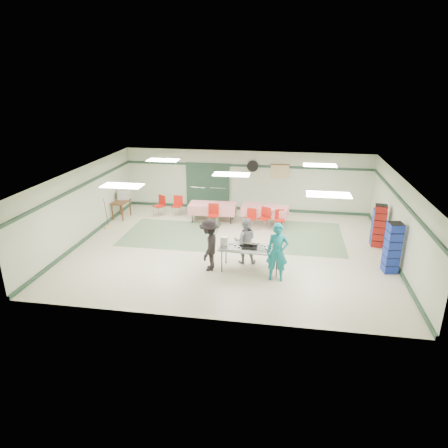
% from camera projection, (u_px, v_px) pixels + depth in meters
% --- Properties ---
extents(floor, '(11.00, 11.00, 0.00)m').
position_uv_depth(floor, '(231.00, 248.00, 14.21)').
color(floor, beige).
rests_on(floor, ground).
extents(ceiling, '(11.00, 11.00, 0.00)m').
position_uv_depth(ceiling, '(231.00, 174.00, 13.29)').
color(ceiling, white).
rests_on(ceiling, wall_back).
extents(wall_back, '(11.00, 0.00, 11.00)m').
position_uv_depth(wall_back, '(246.00, 181.00, 17.92)').
color(wall_back, beige).
rests_on(wall_back, floor).
extents(wall_front, '(11.00, 0.00, 11.00)m').
position_uv_depth(wall_front, '(204.00, 271.00, 9.58)').
color(wall_front, beige).
rests_on(wall_front, floor).
extents(wall_left, '(0.00, 9.00, 9.00)m').
position_uv_depth(wall_left, '(83.00, 204.00, 14.59)').
color(wall_left, beige).
rests_on(wall_left, floor).
extents(wall_right, '(0.00, 9.00, 9.00)m').
position_uv_depth(wall_right, '(399.00, 221.00, 12.91)').
color(wall_right, beige).
rests_on(wall_right, floor).
extents(trim_back, '(11.00, 0.06, 0.10)m').
position_uv_depth(trim_back, '(246.00, 166.00, 17.65)').
color(trim_back, '#213D2C').
rests_on(trim_back, wall_back).
extents(baseboard_back, '(11.00, 0.06, 0.12)m').
position_uv_depth(baseboard_back, '(245.00, 208.00, 18.34)').
color(baseboard_back, '#213D2C').
rests_on(baseboard_back, floor).
extents(trim_left, '(0.06, 9.00, 0.10)m').
position_uv_depth(trim_left, '(81.00, 186.00, 14.34)').
color(trim_left, '#213D2C').
rests_on(trim_left, wall_back).
extents(baseboard_left, '(0.06, 9.00, 0.12)m').
position_uv_depth(baseboard_left, '(88.00, 237.00, 15.03)').
color(baseboard_left, '#213D2C').
rests_on(baseboard_left, floor).
extents(trim_right, '(0.06, 9.00, 0.10)m').
position_uv_depth(trim_right, '(401.00, 200.00, 12.68)').
color(trim_right, '#213D2C').
rests_on(trim_right, wall_back).
extents(baseboard_right, '(0.06, 9.00, 0.12)m').
position_uv_depth(baseboard_right, '(392.00, 257.00, 13.36)').
color(baseboard_right, '#213D2C').
rests_on(baseboard_right, floor).
extents(green_patch_a, '(3.50, 3.00, 0.01)m').
position_uv_depth(green_patch_a, '(171.00, 234.00, 15.52)').
color(green_patch_a, gray).
rests_on(green_patch_a, floor).
extents(green_patch_b, '(2.50, 3.50, 0.01)m').
position_uv_depth(green_patch_b, '(309.00, 237.00, 15.18)').
color(green_patch_b, gray).
rests_on(green_patch_b, floor).
extents(double_door_left, '(0.90, 0.06, 2.10)m').
position_uv_depth(double_door_left, '(198.00, 186.00, 18.30)').
color(double_door_left, '#989A98').
rests_on(double_door_left, floor).
extents(double_door_right, '(0.90, 0.06, 2.10)m').
position_uv_depth(double_door_right, '(218.00, 187.00, 18.16)').
color(double_door_right, '#989A98').
rests_on(double_door_right, floor).
extents(door_frame, '(2.00, 0.03, 2.15)m').
position_uv_depth(door_frame, '(208.00, 186.00, 18.21)').
color(door_frame, '#213D2C').
rests_on(door_frame, floor).
extents(wall_fan, '(0.50, 0.10, 0.50)m').
position_uv_depth(wall_fan, '(253.00, 166.00, 17.58)').
color(wall_fan, black).
rests_on(wall_fan, wall_back).
extents(scroll_banner, '(0.80, 0.02, 0.60)m').
position_uv_depth(scroll_banner, '(280.00, 172.00, 17.46)').
color(scroll_banner, tan).
rests_on(scroll_banner, wall_back).
extents(serving_table, '(1.99, 0.89, 0.76)m').
position_uv_depth(serving_table, '(251.00, 249.00, 12.35)').
color(serving_table, '#A4A5A0').
rests_on(serving_table, floor).
extents(sheet_tray_right, '(0.57, 0.44, 0.02)m').
position_uv_depth(sheet_tray_right, '(269.00, 249.00, 12.21)').
color(sheet_tray_right, silver).
rests_on(sheet_tray_right, serving_table).
extents(sheet_tray_mid, '(0.64, 0.50, 0.02)m').
position_uv_depth(sheet_tray_mid, '(249.00, 246.00, 12.43)').
color(sheet_tray_mid, silver).
rests_on(sheet_tray_mid, serving_table).
extents(sheet_tray_left, '(0.65, 0.50, 0.02)m').
position_uv_depth(sheet_tray_left, '(232.00, 248.00, 12.32)').
color(sheet_tray_left, silver).
rests_on(sheet_tray_left, serving_table).
extents(baking_pan, '(0.48, 0.31, 0.08)m').
position_uv_depth(baking_pan, '(250.00, 247.00, 12.29)').
color(baking_pan, black).
rests_on(baking_pan, serving_table).
extents(foam_box_stack, '(0.23, 0.21, 0.31)m').
position_uv_depth(foam_box_stack, '(224.00, 241.00, 12.44)').
color(foam_box_stack, white).
rests_on(foam_box_stack, serving_table).
extents(volunteer_teal, '(0.67, 0.45, 1.78)m').
position_uv_depth(volunteer_teal, '(277.00, 252.00, 11.70)').
color(volunteer_teal, '#137883').
rests_on(volunteer_teal, floor).
extents(volunteer_grey, '(0.83, 0.70, 1.54)m').
position_uv_depth(volunteer_grey, '(245.00, 241.00, 12.87)').
color(volunteer_grey, '#96969B').
rests_on(volunteer_grey, floor).
extents(volunteer_dark, '(0.62, 1.08, 1.67)m').
position_uv_depth(volunteer_dark, '(209.00, 245.00, 12.37)').
color(volunteer_dark, black).
rests_on(volunteer_dark, floor).
extents(dining_table_a, '(1.95, 1.09, 0.77)m').
position_uv_depth(dining_table_a, '(265.00, 211.00, 16.40)').
color(dining_table_a, red).
rests_on(dining_table_a, floor).
extents(dining_table_b, '(1.98, 0.93, 0.77)m').
position_uv_depth(dining_table_b, '(212.00, 208.00, 16.74)').
color(dining_table_b, red).
rests_on(dining_table_b, floor).
extents(chair_a, '(0.54, 0.54, 0.88)m').
position_uv_depth(chair_a, '(265.00, 216.00, 15.88)').
color(chair_a, '#B2120E').
rests_on(chair_a, floor).
extents(chair_b, '(0.46, 0.46, 0.81)m').
position_uv_depth(chair_b, '(251.00, 216.00, 15.98)').
color(chair_b, '#B2120E').
rests_on(chair_b, floor).
extents(chair_c, '(0.42, 0.42, 0.82)m').
position_uv_depth(chair_c, '(280.00, 218.00, 15.80)').
color(chair_c, '#B2120E').
rests_on(chair_c, floor).
extents(chair_d, '(0.44, 0.44, 0.91)m').
position_uv_depth(chair_d, '(213.00, 213.00, 16.20)').
color(chair_d, '#B2120E').
rests_on(chair_d, floor).
extents(chair_loose_a, '(0.43, 0.43, 0.88)m').
position_uv_depth(chair_loose_a, '(178.00, 204.00, 17.45)').
color(chair_loose_a, '#B2120E').
rests_on(chair_loose_a, floor).
extents(chair_loose_b, '(0.60, 0.60, 0.92)m').
position_uv_depth(chair_loose_b, '(160.00, 203.00, 17.35)').
color(chair_loose_b, '#B2120E').
rests_on(chair_loose_b, floor).
extents(crate_stack_blue_a, '(0.43, 0.43, 1.36)m').
position_uv_depth(crate_stack_blue_a, '(378.00, 228.00, 14.24)').
color(crate_stack_blue_a, '#192D99').
rests_on(crate_stack_blue_a, floor).
extents(crate_stack_red, '(0.45, 0.45, 1.55)m').
position_uv_depth(crate_stack_red, '(379.00, 226.00, 14.14)').
color(crate_stack_red, '#A21D10').
rests_on(crate_stack_red, floor).
extents(crate_stack_blue_b, '(0.47, 0.47, 1.62)m').
position_uv_depth(crate_stack_blue_b, '(392.00, 248.00, 12.22)').
color(crate_stack_blue_b, '#192D99').
rests_on(crate_stack_blue_b, floor).
extents(printer_table, '(0.64, 0.94, 0.74)m').
position_uv_depth(printer_table, '(121.00, 203.00, 17.10)').
color(printer_table, brown).
rests_on(printer_table, floor).
extents(office_printer, '(0.56, 0.52, 0.38)m').
position_uv_depth(office_printer, '(124.00, 195.00, 17.34)').
color(office_printer, '#A5A5A1').
rests_on(office_printer, printer_table).
extents(broom, '(0.07, 0.20, 1.23)m').
position_uv_depth(broom, '(106.00, 213.00, 15.92)').
color(broom, brown).
rests_on(broom, floor).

